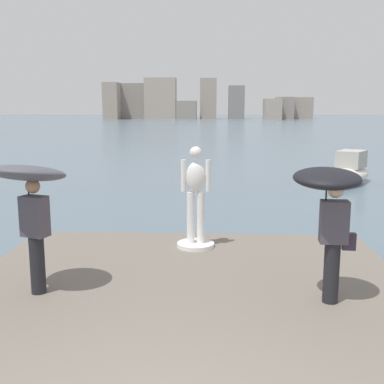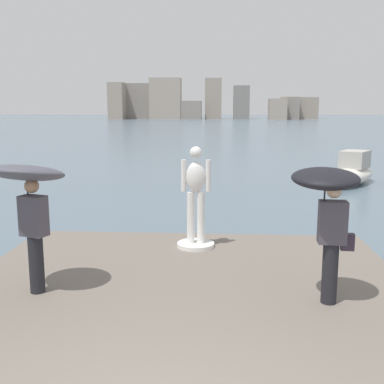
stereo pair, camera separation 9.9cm
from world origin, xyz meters
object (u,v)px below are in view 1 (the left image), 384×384
(onlooker_right, at_px, (329,199))
(boat_near, at_px, (349,172))
(statue_white_figure, at_px, (196,203))
(onlooker_left, at_px, (30,190))

(onlooker_right, distance_m, boat_near, 14.01)
(statue_white_figure, height_order, onlooker_right, statue_white_figure)
(onlooker_right, bearing_deg, onlooker_left, 177.96)
(statue_white_figure, bearing_deg, onlooker_left, -133.64)
(statue_white_figure, distance_m, onlooker_left, 3.44)
(onlooker_left, relative_size, onlooker_right, 1.03)
(onlooker_left, distance_m, boat_near, 15.66)
(onlooker_right, xyz_separation_m, boat_near, (4.02, 13.35, -1.40))
(statue_white_figure, height_order, boat_near, statue_white_figure)
(onlooker_right, bearing_deg, boat_near, 73.25)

